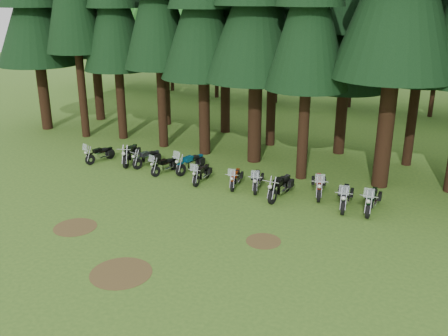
{
  "coord_description": "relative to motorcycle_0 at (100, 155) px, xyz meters",
  "views": [
    {
      "loc": [
        11.24,
        -15.88,
        9.3
      ],
      "look_at": [
        0.4,
        5.0,
        1.0
      ],
      "focal_mm": 40.0,
      "sensor_mm": 36.0,
      "label": 1
    }
  ],
  "objects": [
    {
      "name": "ground",
      "position": [
        7.8,
        -5.18,
        -0.43
      ],
      "size": [
        120.0,
        120.0,
        0.0
      ],
      "primitive_type": "plane",
      "color": "#395F1F",
      "rests_on": "ground"
    },
    {
      "name": "pine_back_4",
      "position": [
        11.84,
        8.06,
        7.82
      ],
      "size": [
        4.94,
        4.94,
        13.78
      ],
      "color": "black",
      "rests_on": "ground"
    },
    {
      "name": "decid_0",
      "position": [
        -14.3,
        20.08,
        5.46
      ],
      "size": [
        8.0,
        7.78,
        10.0
      ],
      "color": "black",
      "rests_on": "ground"
    },
    {
      "name": "decid_1",
      "position": [
        -8.19,
        20.58,
        5.4
      ],
      "size": [
        7.91,
        7.69,
        9.88
      ],
      "color": "black",
      "rests_on": "ground"
    },
    {
      "name": "decid_2",
      "position": [
        -2.64,
        19.6,
        4.52
      ],
      "size": [
        6.72,
        6.53,
        8.4
      ],
      "color": "black",
      "rests_on": "ground"
    },
    {
      "name": "decid_3",
      "position": [
        3.09,
        19.95,
        4.08
      ],
      "size": [
        6.12,
        5.95,
        7.65
      ],
      "color": "black",
      "rests_on": "ground"
    },
    {
      "name": "decid_4",
      "position": [
        9.38,
        21.14,
        3.94
      ],
      "size": [
        5.93,
        5.76,
        7.41
      ],
      "color": "black",
      "rests_on": "ground"
    },
    {
      "name": "decid_5",
      "position": [
        16.09,
        20.53,
        5.8
      ],
      "size": [
        8.45,
        8.21,
        10.56
      ],
      "color": "black",
      "rests_on": "ground"
    },
    {
      "name": "dirt_patch_0",
      "position": [
        4.8,
        -7.18,
        -0.43
      ],
      "size": [
        1.8,
        1.8,
        0.01
      ],
      "primitive_type": "cylinder",
      "color": "#4C3D1E",
      "rests_on": "ground"
    },
    {
      "name": "dirt_patch_1",
      "position": [
        12.3,
        -4.68,
        -0.43
      ],
      "size": [
        1.4,
        1.4,
        0.01
      ],
      "primitive_type": "cylinder",
      "color": "#4C3D1E",
      "rests_on": "ground"
    },
    {
      "name": "dirt_patch_2",
      "position": [
        8.8,
        -9.18,
        -0.43
      ],
      "size": [
        2.2,
        2.2,
        0.01
      ],
      "primitive_type": "cylinder",
      "color": "#4C3D1E",
      "rests_on": "ground"
    },
    {
      "name": "motorcycle_0",
      "position": [
        0.0,
        0.0,
        0.0
      ],
      "size": [
        0.68,
        2.06,
        1.3
      ],
      "rotation": [
        0.0,
        0.0,
        -0.21
      ],
      "color": "black",
      "rests_on": "ground"
    },
    {
      "name": "motorcycle_1",
      "position": [
        1.72,
        0.62,
        0.07
      ],
      "size": [
        0.99,
        2.34,
        0.99
      ],
      "rotation": [
        0.0,
        0.0,
        0.35
      ],
      "color": "black",
      "rests_on": "ground"
    },
    {
      "name": "motorcycle_2",
      "position": [
        2.86,
        0.67,
        -0.0
      ],
      "size": [
        0.55,
        2.07,
        0.85
      ],
      "rotation": [
        0.0,
        0.0,
        -0.2
      ],
      "color": "black",
      "rests_on": "ground"
    },
    {
      "name": "motorcycle_3",
      "position": [
        4.43,
        0.09,
        -0.01
      ],
      "size": [
        0.64,
        2.02,
        1.27
      ],
      "rotation": [
        0.0,
        0.0,
        -0.2
      ],
      "color": "black",
      "rests_on": "ground"
    },
    {
      "name": "motorcycle_4",
      "position": [
        5.57,
        0.9,
        0.06
      ],
      "size": [
        0.67,
        2.34,
        1.47
      ],
      "rotation": [
        0.0,
        0.0,
        -0.17
      ],
      "color": "black",
      "rests_on": "ground"
    },
    {
      "name": "motorcycle_5",
      "position": [
        6.87,
        -0.14,
        -0.0
      ],
      "size": [
        0.52,
        2.07,
        1.3
      ],
      "rotation": [
        0.0,
        0.0,
        0.12
      ],
      "color": "black",
      "rests_on": "ground"
    },
    {
      "name": "motorcycle_6",
      "position": [
        8.69,
        0.09,
        -0.01
      ],
      "size": [
        0.78,
        2.01,
        1.27
      ],
      "rotation": [
        0.0,
        0.0,
        0.27
      ],
      "color": "black",
      "rests_on": "ground"
    },
    {
      "name": "motorcycle_7",
      "position": [
        9.8,
        0.24,
        0.02
      ],
      "size": [
        0.95,
        2.1,
        1.34
      ],
      "rotation": [
        0.0,
        0.0,
        0.34
      ],
      "color": "black",
      "rests_on": "ground"
    },
    {
      "name": "motorcycle_8",
      "position": [
        11.22,
        -0.2,
        0.08
      ],
      "size": [
        0.37,
        2.47,
        1.0
      ],
      "rotation": [
        0.0,
        0.0,
        -0.03
      ],
      "color": "black",
      "rests_on": "ground"
    },
    {
      "name": "motorcycle_9",
      "position": [
        12.79,
        0.89,
        0.07
      ],
      "size": [
        1.0,
        2.35,
        1.5
      ],
      "rotation": [
        0.0,
        0.0,
        0.31
      ],
      "color": "black",
      "rests_on": "ground"
    },
    {
      "name": "motorcycle_10",
      "position": [
        14.27,
        0.05,
        0.06
      ],
      "size": [
        0.7,
        2.37,
        1.49
      ],
      "rotation": [
        0.0,
        0.0,
        0.18
      ],
      "color": "black",
      "rests_on": "ground"
    },
    {
      "name": "motorcycle_11",
      "position": [
        15.44,
        0.2,
        0.07
      ],
      "size": [
        0.49,
        2.4,
        1.51
      ],
      "rotation": [
        0.0,
        0.0,
        0.06
      ],
      "color": "black",
      "rests_on": "ground"
    }
  ]
}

